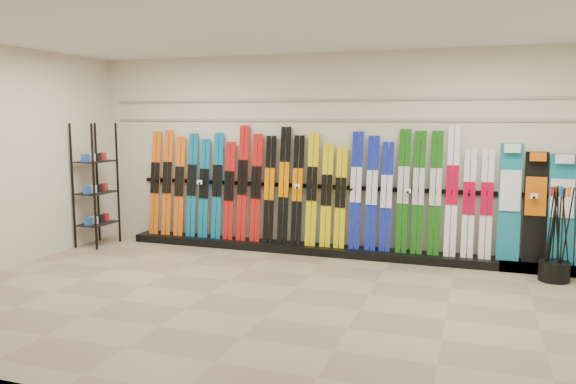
% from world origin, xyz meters
% --- Properties ---
extents(floor, '(8.00, 8.00, 0.00)m').
position_xyz_m(floor, '(0.00, 0.00, 0.00)').
color(floor, gray).
rests_on(floor, ground).
extents(back_wall, '(8.00, 0.00, 8.00)m').
position_xyz_m(back_wall, '(0.00, 2.50, 1.50)').
color(back_wall, beige).
rests_on(back_wall, floor).
extents(ceiling, '(8.00, 8.00, 0.00)m').
position_xyz_m(ceiling, '(0.00, 0.00, 3.00)').
color(ceiling, silver).
rests_on(ceiling, back_wall).
extents(ski_rack_base, '(8.00, 0.40, 0.12)m').
position_xyz_m(ski_rack_base, '(0.22, 2.28, 0.06)').
color(ski_rack_base, black).
rests_on(ski_rack_base, floor).
extents(skis, '(5.38, 0.24, 1.81)m').
position_xyz_m(skis, '(-0.46, 2.33, 0.95)').
color(skis, orange).
rests_on(skis, ski_rack_base).
extents(snowboards, '(1.25, 0.25, 1.60)m').
position_xyz_m(snowboards, '(2.93, 2.36, 0.88)').
color(snowboards, '#14728C').
rests_on(snowboards, ski_rack_base).
extents(accessory_rack, '(0.40, 0.60, 1.96)m').
position_xyz_m(accessory_rack, '(-3.75, 1.70, 0.98)').
color(accessory_rack, black).
rests_on(accessory_rack, floor).
extents(pole_bin, '(0.37, 0.37, 0.25)m').
position_xyz_m(pole_bin, '(2.99, 1.86, 0.12)').
color(pole_bin, black).
rests_on(pole_bin, floor).
extents(ski_poles, '(0.31, 0.31, 1.18)m').
position_xyz_m(ski_poles, '(2.99, 1.84, 0.61)').
color(ski_poles, black).
rests_on(ski_poles, pole_bin).
extents(slatwall_rail_0, '(7.60, 0.02, 0.03)m').
position_xyz_m(slatwall_rail_0, '(0.00, 2.48, 2.00)').
color(slatwall_rail_0, gray).
rests_on(slatwall_rail_0, back_wall).
extents(slatwall_rail_1, '(7.60, 0.02, 0.03)m').
position_xyz_m(slatwall_rail_1, '(0.00, 2.48, 2.30)').
color(slatwall_rail_1, gray).
rests_on(slatwall_rail_1, back_wall).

